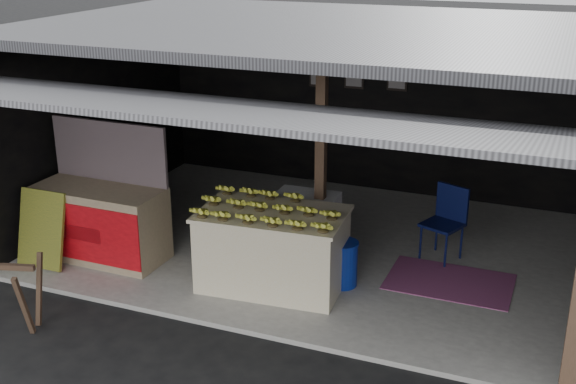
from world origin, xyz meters
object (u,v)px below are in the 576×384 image
at_px(banana_table, 273,249).
at_px(white_crate, 306,227).
at_px(neighbor_stall, 100,219).
at_px(sawhorse, 2,288).
at_px(water_barrel, 342,265).
at_px(plastic_chair, 447,216).

xyz_separation_m(banana_table, white_crate, (0.10, 0.87, -0.04)).
distance_m(neighbor_stall, sawhorse, 1.87).
bearing_deg(sawhorse, water_barrel, 19.36).
height_order(banana_table, water_barrel, banana_table).
relative_size(banana_table, sawhorse, 2.08).
height_order(neighbor_stall, water_barrel, neighbor_stall).
relative_size(neighbor_stall, plastic_chair, 1.82).
xyz_separation_m(white_crate, plastic_chair, (1.68, 0.73, 0.13)).
relative_size(white_crate, sawhorse, 1.02).
height_order(sawhorse, water_barrel, sawhorse).
bearing_deg(sawhorse, plastic_chair, 24.05).
relative_size(white_crate, plastic_chair, 0.91).
xyz_separation_m(banana_table, water_barrel, (0.77, 0.32, -0.21)).
bearing_deg(neighbor_stall, sawhorse, -87.45).
relative_size(water_barrel, plastic_chair, 0.55).
relative_size(neighbor_stall, sawhorse, 2.03).
height_order(banana_table, plastic_chair, plastic_chair).
bearing_deg(neighbor_stall, white_crate, 21.64).
height_order(neighbor_stall, sawhorse, neighbor_stall).
relative_size(banana_table, neighbor_stall, 1.02).
xyz_separation_m(water_barrel, plastic_chair, (1.00, 1.28, 0.31)).
relative_size(banana_table, water_barrel, 3.37).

